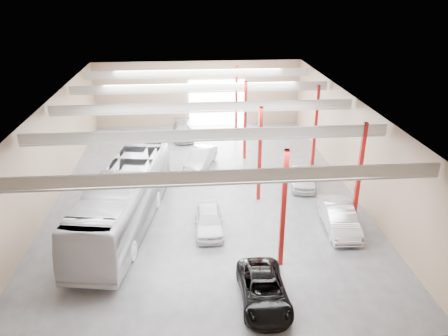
{
  "coord_description": "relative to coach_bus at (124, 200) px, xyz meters",
  "views": [
    {
      "loc": [
        -1.11,
        -30.24,
        14.94
      ],
      "look_at": [
        1.35,
        -1.12,
        2.2
      ],
      "focal_mm": 35.0,
      "sensor_mm": 36.0,
      "label": 1
    }
  ],
  "objects": [
    {
      "name": "coach_bus",
      "position": [
        0.0,
        0.0,
        0.0
      ],
      "size": [
        5.49,
        14.14,
        3.84
      ],
      "primitive_type": "imported",
      "rotation": [
        0.0,
        0.0,
        -0.17
      ],
      "color": "silver",
      "rests_on": "ground"
    },
    {
      "name": "car_row_a",
      "position": [
        5.38,
        -0.97,
        -1.17
      ],
      "size": [
        1.81,
        4.42,
        1.5
      ],
      "primitive_type": "imported",
      "rotation": [
        0.0,
        0.0,
        -0.01
      ],
      "color": "white",
      "rests_on": "ground"
    },
    {
      "name": "depot_shell",
      "position": [
        5.55,
        5.51,
        3.05
      ],
      "size": [
        22.12,
        32.12,
        7.06
      ],
      "color": "#4C4C51",
      "rests_on": "ground"
    },
    {
      "name": "black_sedan",
      "position": [
        7.74,
        -7.97,
        -1.23
      ],
      "size": [
        2.31,
        5.0,
        1.39
      ],
      "primitive_type": "imported",
      "rotation": [
        0.0,
        0.0,
        -0.0
      ],
      "color": "black",
      "rests_on": "ground"
    },
    {
      "name": "car_right_far",
      "position": [
        13.05,
        5.03,
        -1.16
      ],
      "size": [
        2.64,
        4.73,
        1.52
      ],
      "primitive_type": "imported",
      "rotation": [
        0.0,
        0.0,
        -0.2
      ],
      "color": "silver",
      "rests_on": "ground"
    },
    {
      "name": "car_row_c",
      "position": [
        3.73,
        17.03,
        -1.2
      ],
      "size": [
        2.32,
        5.07,
        1.44
      ],
      "primitive_type": "imported",
      "rotation": [
        0.0,
        0.0,
        0.06
      ],
      "color": "gray",
      "rests_on": "ground"
    },
    {
      "name": "car_right_near",
      "position": [
        13.72,
        -1.54,
        -1.08
      ],
      "size": [
        2.07,
        5.19,
        1.68
      ],
      "primitive_type": "imported",
      "rotation": [
        0.0,
        0.0,
        -0.06
      ],
      "color": "silver",
      "rests_on": "ground"
    },
    {
      "name": "car_row_b",
      "position": [
        5.25,
        9.53,
        -1.13
      ],
      "size": [
        3.19,
        5.06,
        1.57
      ],
      "primitive_type": "imported",
      "rotation": [
        0.0,
        0.0,
        -0.35
      ],
      "color": "silver",
      "rests_on": "ground"
    }
  ]
}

